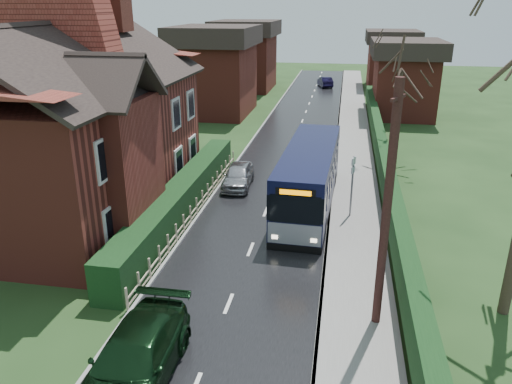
% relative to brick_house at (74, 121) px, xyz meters
% --- Properties ---
extents(ground, '(140.00, 140.00, 0.00)m').
position_rel_brick_house_xyz_m(ground, '(8.73, -4.78, -4.38)').
color(ground, '#2B4B20').
rests_on(ground, ground).
extents(road, '(6.00, 100.00, 0.02)m').
position_rel_brick_house_xyz_m(road, '(8.73, 5.22, -4.37)').
color(road, black).
rests_on(road, ground).
extents(pavement, '(2.50, 100.00, 0.14)m').
position_rel_brick_house_xyz_m(pavement, '(12.98, 5.22, -4.31)').
color(pavement, slate).
rests_on(pavement, ground).
extents(kerb_right, '(0.12, 100.00, 0.14)m').
position_rel_brick_house_xyz_m(kerb_right, '(11.78, 5.22, -4.31)').
color(kerb_right, gray).
rests_on(kerb_right, ground).
extents(kerb_left, '(0.12, 100.00, 0.10)m').
position_rel_brick_house_xyz_m(kerb_left, '(5.68, 5.22, -4.33)').
color(kerb_left, gray).
rests_on(kerb_left, ground).
extents(front_hedge, '(1.20, 16.00, 1.60)m').
position_rel_brick_house_xyz_m(front_hedge, '(4.83, 0.22, -3.58)').
color(front_hedge, black).
rests_on(front_hedge, ground).
extents(picket_fence, '(0.10, 16.00, 0.90)m').
position_rel_brick_house_xyz_m(picket_fence, '(5.58, 0.22, -3.93)').
color(picket_fence, tan).
rests_on(picket_fence, ground).
extents(right_wall_hedge, '(0.60, 50.00, 1.80)m').
position_rel_brick_house_xyz_m(right_wall_hedge, '(14.53, 5.22, -3.36)').
color(right_wall_hedge, maroon).
rests_on(right_wall_hedge, ground).
extents(brick_house, '(9.30, 14.60, 10.30)m').
position_rel_brick_house_xyz_m(brick_house, '(0.00, 0.00, 0.00)').
color(brick_house, maroon).
rests_on(brick_house, ground).
extents(bus, '(2.65, 10.01, 3.02)m').
position_rel_brick_house_xyz_m(bus, '(10.69, 2.19, -2.88)').
color(bus, black).
rests_on(bus, ground).
extents(car_silver, '(1.66, 3.75, 1.26)m').
position_rel_brick_house_xyz_m(car_silver, '(6.68, 4.54, -3.75)').
color(car_silver, '#AFAEB3').
rests_on(car_silver, ground).
extents(car_green, '(2.05, 4.96, 1.44)m').
position_rel_brick_house_xyz_m(car_green, '(7.13, -10.78, -3.66)').
color(car_green, black).
rests_on(car_green, ground).
extents(car_distant, '(2.13, 3.80, 1.19)m').
position_rel_brick_house_xyz_m(car_distant, '(9.78, 40.25, -3.78)').
color(car_distant, black).
rests_on(car_distant, ground).
extents(bus_stop_sign, '(0.20, 0.45, 3.01)m').
position_rel_brick_house_xyz_m(bus_stop_sign, '(12.73, 1.22, -2.39)').
color(bus_stop_sign, slate).
rests_on(bus_stop_sign, ground).
extents(telegraph_pole, '(0.49, 0.93, 7.67)m').
position_rel_brick_house_xyz_m(telegraph_pole, '(13.53, -7.07, -0.49)').
color(telegraph_pole, black).
rests_on(telegraph_pole, ground).
extents(tree_right_far, '(4.22, 4.22, 8.16)m').
position_rel_brick_house_xyz_m(tree_right_far, '(15.39, 10.74, 1.72)').
color(tree_right_far, '#33261E').
rests_on(tree_right_far, ground).
extents(tree_house_side, '(4.51, 4.51, 10.26)m').
position_rel_brick_house_xyz_m(tree_house_side, '(-2.52, 8.99, 3.29)').
color(tree_house_side, '#34271F').
rests_on(tree_house_side, ground).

